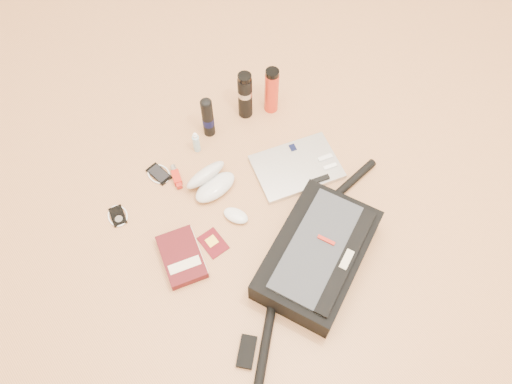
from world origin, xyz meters
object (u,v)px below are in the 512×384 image
laptop (297,167)px  book (182,257)px  messenger_bag (317,255)px  thermos_red (272,91)px  thermos_black (245,95)px

laptop → book: (-0.58, -0.03, 0.01)m
messenger_bag → thermos_red: size_ratio=4.04×
laptop → thermos_black: 0.37m
messenger_bag → thermos_red: bearing=40.4°
book → thermos_red: thermos_red is taller
messenger_bag → thermos_black: thermos_black is taller
laptop → book: bearing=-159.4°
book → laptop: bearing=20.1°
book → thermos_red: (0.70, 0.34, 0.09)m
thermos_black → thermos_red: thermos_black is taller
thermos_black → thermos_red: 0.11m
thermos_red → laptop: bearing=-111.3°
book → thermos_black: bearing=49.7°
book → thermos_red: size_ratio=1.05×
thermos_red → messenger_bag: bearing=-117.1°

